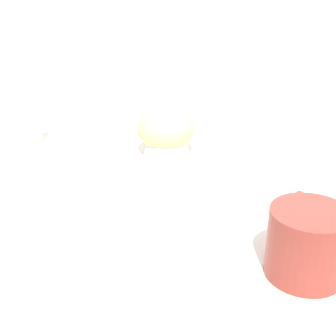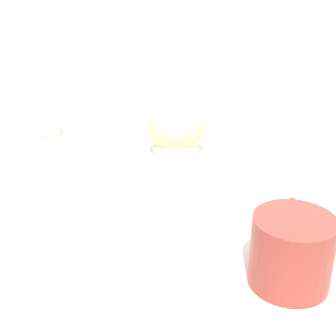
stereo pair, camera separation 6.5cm
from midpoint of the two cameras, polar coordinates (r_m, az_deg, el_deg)
wall_back at (r=1.26m, az=11.13°, el=6.86°), size 3.20×0.10×1.80m
muffin_back_right at (r=0.79m, az=3.33°, el=4.31°), size 0.10×0.10×0.08m
coffee_cup at (r=0.51m, az=18.44°, el=-9.41°), size 0.08×0.13×0.08m
price_card at (r=0.90m, az=-12.85°, el=5.52°), size 0.05×0.04×0.06m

